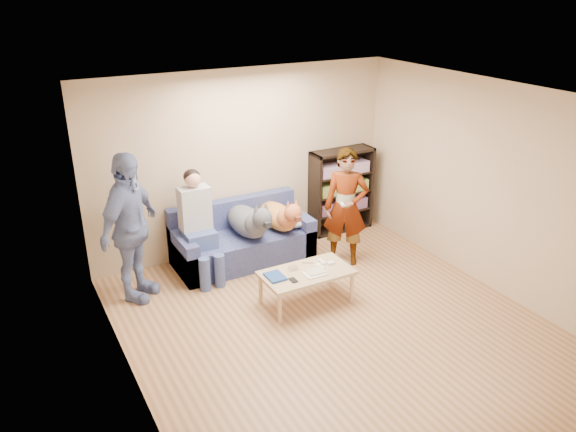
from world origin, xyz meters
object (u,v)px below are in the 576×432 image
person_standing_left (130,228)px  dog_tan (280,216)px  camera_silver (293,268)px  bookshelf (341,189)px  dog_gray (250,221)px  person_seated (198,221)px  coffee_table (307,275)px  notebook_blue (275,277)px  sofa (242,241)px  person_standing_right (346,207)px

person_standing_left → dog_tan: 2.11m
camera_silver → bookshelf: 2.29m
person_standing_left → dog_tan: bearing=-41.2°
person_standing_left → bookshelf: 3.41m
camera_silver → dog_gray: bearing=92.6°
bookshelf → person_standing_left: bearing=-171.1°
camera_silver → person_seated: bearing=123.2°
person_standing_left → coffee_table: bearing=-76.5°
notebook_blue → bookshelf: size_ratio=0.20×
sofa → bookshelf: size_ratio=1.46×
person_standing_right → dog_gray: bearing=-168.1°
person_standing_left → notebook_blue: 1.82m
person_standing_right → camera_silver: 1.31m
notebook_blue → person_seated: size_ratio=0.18×
sofa → dog_tan: bearing=-18.5°
camera_silver → bookshelf: bearing=42.0°
coffee_table → person_standing_right: bearing=33.9°
notebook_blue → dog_gray: (0.23, 1.19, 0.21)m
person_standing_left → bookshelf: person_standing_left is taller
camera_silver → coffee_table: (0.12, -0.12, -0.07)m
person_standing_left → person_seated: (0.90, 0.17, -0.16)m
coffee_table → sofa: bearing=99.0°
camera_silver → sofa: size_ratio=0.06×
dog_tan → coffee_table: 1.30m
camera_silver → person_standing_right: bearing=26.3°
dog_gray → bookshelf: bookshelf is taller
dog_gray → person_standing_right: bearing=-25.5°
person_seated → dog_gray: person_seated is taller
person_seated → person_standing_right: bearing=-17.8°
sofa → dog_gray: bearing=-73.1°
person_standing_right → dog_gray: (-1.18, 0.56, -0.17)m
bookshelf → dog_tan: bearing=-162.3°
person_standing_right → person_standing_left: size_ratio=0.88×
person_standing_left → dog_gray: 1.65m
dog_gray → bookshelf: 1.79m
camera_silver → sofa: 1.31m
person_seated → dog_tan: bearing=-2.3°
dog_tan → person_standing_right: bearing=-38.2°
person_standing_right → person_seated: 1.99m
notebook_blue → bookshelf: 2.55m
notebook_blue → dog_tan: bearing=59.5°
dog_tan → bookshelf: bearing=17.7°
bookshelf → coffee_table: bearing=-133.8°
coffee_table → dog_gray: bearing=97.9°
person_standing_left → bookshelf: size_ratio=1.44×
coffee_table → person_seated: bearing=124.5°
dog_gray → dog_tan: size_ratio=1.09×
person_standing_left → camera_silver: person_standing_left is taller
person_seated → dog_gray: 0.72m
person_standing_right → dog_tan: person_standing_right is taller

